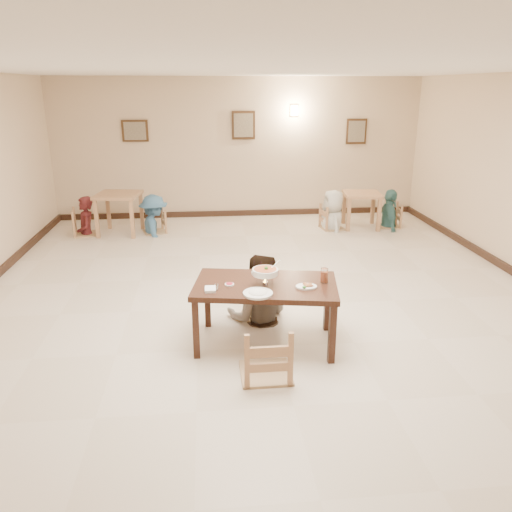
{
  "coord_description": "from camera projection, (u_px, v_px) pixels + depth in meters",
  "views": [
    {
      "loc": [
        -0.73,
        -6.06,
        2.78
      ],
      "look_at": [
        -0.15,
        -0.29,
        0.81
      ],
      "focal_mm": 35.0,
      "sensor_mm": 36.0,
      "label": 1
    }
  ],
  "objects": [
    {
      "name": "main_table",
      "position": [
        265.0,
        290.0,
        5.51
      ],
      "size": [
        1.68,
        1.13,
        0.73
      ],
      "rotation": [
        0.0,
        0.0,
        -0.17
      ],
      "color": "#391C12",
      "rests_on": "floor"
    },
    {
      "name": "bg_table_right",
      "position": [
        362.0,
        199.0,
        10.23
      ],
      "size": [
        0.81,
        0.81,
        0.73
      ],
      "rotation": [
        0.0,
        0.0,
        -0.12
      ],
      "color": "tan",
      "rests_on": "floor"
    },
    {
      "name": "drink_glass",
      "position": [
        324.0,
        276.0,
        5.49
      ],
      "size": [
        0.08,
        0.08,
        0.16
      ],
      "color": "white",
      "rests_on": "main_table"
    },
    {
      "name": "bg_diner_b",
      "position": [
        152.0,
        195.0,
        9.79
      ],
      "size": [
        0.83,
        1.11,
        1.54
      ],
      "primitive_type": "imported",
      "rotation": [
        0.0,
        0.0,
        1.87
      ],
      "color": "teal",
      "rests_on": "floor"
    },
    {
      "name": "bg_diner_a",
      "position": [
        83.0,
        197.0,
        9.65
      ],
      "size": [
        0.5,
        0.64,
        1.53
      ],
      "primitive_type": "imported",
      "rotation": [
        0.0,
        0.0,
        4.98
      ],
      "color": "#521B1E",
      "rests_on": "floor"
    },
    {
      "name": "bg_diner_c",
      "position": [
        334.0,
        190.0,
        10.05
      ],
      "size": [
        0.56,
        0.82,
        1.61
      ],
      "primitive_type": "imported",
      "rotation": [
        0.0,
        0.0,
        4.77
      ],
      "color": "silver",
      "rests_on": "floor"
    },
    {
      "name": "rice_plate_near",
      "position": [
        258.0,
        293.0,
        5.18
      ],
      "size": [
        0.31,
        0.31,
        0.07
      ],
      "color": "white",
      "rests_on": "main_table"
    },
    {
      "name": "chili_dish",
      "position": [
        229.0,
        284.0,
        5.43
      ],
      "size": [
        0.1,
        0.1,
        0.02
      ],
      "color": "white",
      "rests_on": "main_table"
    },
    {
      "name": "bg_diner_d",
      "position": [
        392.0,
        189.0,
        10.21
      ],
      "size": [
        0.49,
        0.97,
        1.58
      ],
      "primitive_type": "imported",
      "rotation": [
        0.0,
        0.0,
        1.45
      ],
      "color": "teal",
      "rests_on": "floor"
    },
    {
      "name": "napkin_cutlery",
      "position": [
        211.0,
        289.0,
        5.29
      ],
      "size": [
        0.15,
        0.24,
        0.03
      ],
      "color": "white",
      "rests_on": "main_table"
    },
    {
      "name": "main_diner",
      "position": [
        259.0,
        255.0,
        6.06
      ],
      "size": [
        0.9,
        0.75,
        1.69
      ],
      "primitive_type": "imported",
      "rotation": [
        0.0,
        0.0,
        3.0
      ],
      "color": "gray",
      "rests_on": "floor"
    },
    {
      "name": "wall_back",
      "position": [
        239.0,
        149.0,
        10.9
      ],
      "size": [
        10.0,
        0.0,
        10.0
      ],
      "primitive_type": "plane",
      "rotation": [
        1.57,
        0.0,
        0.0
      ],
      "color": "beige",
      "rests_on": "floor"
    },
    {
      "name": "curry_warmer",
      "position": [
        265.0,
        272.0,
        5.4
      ],
      "size": [
        0.32,
        0.28,
        0.26
      ],
      "color": "silver",
      "rests_on": "main_table"
    },
    {
      "name": "fried_plate",
      "position": [
        306.0,
        286.0,
        5.36
      ],
      "size": [
        0.23,
        0.23,
        0.05
      ],
      "color": "white",
      "rests_on": "main_table"
    },
    {
      "name": "bg_chair_rr",
      "position": [
        390.0,
        205.0,
        10.31
      ],
      "size": [
        0.44,
        0.44,
        0.93
      ],
      "rotation": [
        0.0,
        0.0,
        -1.69
      ],
      "color": "tan",
      "rests_on": "floor"
    },
    {
      "name": "picture_a",
      "position": [
        135.0,
        131.0,
        10.52
      ],
      "size": [
        0.55,
        0.04,
        0.45
      ],
      "color": "#392314",
      "rests_on": "wall_back"
    },
    {
      "name": "bg_chair_rl",
      "position": [
        333.0,
        206.0,
        10.16
      ],
      "size": [
        0.44,
        0.44,
        0.95
      ],
      "rotation": [
        0.0,
        0.0,
        1.73
      ],
      "color": "tan",
      "rests_on": "floor"
    },
    {
      "name": "bg_table_left",
      "position": [
        119.0,
        200.0,
        9.77
      ],
      "size": [
        0.92,
        0.92,
        0.81
      ],
      "rotation": [
        0.0,
        0.0,
        -0.14
      ],
      "color": "tan",
      "rests_on": "floor"
    },
    {
      "name": "picture_c",
      "position": [
        356.0,
        131.0,
        10.99
      ],
      "size": [
        0.45,
        0.04,
        0.55
      ],
      "color": "#392314",
      "rests_on": "wall_back"
    },
    {
      "name": "chair_far",
      "position": [
        257.0,
        282.0,
        6.24
      ],
      "size": [
        0.44,
        0.44,
        0.93
      ],
      "rotation": [
        0.0,
        0.0,
        -0.32
      ],
      "color": "tan",
      "rests_on": "floor"
    },
    {
      "name": "bg_chair_ll",
      "position": [
        84.0,
        210.0,
        9.74
      ],
      "size": [
        0.47,
        0.47,
        1.0
      ],
      "rotation": [
        0.0,
        0.0,
        1.75
      ],
      "color": "tan",
      "rests_on": "floor"
    },
    {
      "name": "chair_near",
      "position": [
        266.0,
        326.0,
        4.91
      ],
      "size": [
        0.51,
        0.51,
        1.09
      ],
      "rotation": [
        0.0,
        0.0,
        3.15
      ],
      "color": "tan",
      "rests_on": "floor"
    },
    {
      "name": "rice_plate_far",
      "position": [
        265.0,
        272.0,
        5.76
      ],
      "size": [
        0.31,
        0.31,
        0.07
      ],
      "color": "white",
      "rests_on": "main_table"
    },
    {
      "name": "floor",
      "position": [
        265.0,
        306.0,
        6.67
      ],
      "size": [
        10.0,
        10.0,
        0.0
      ],
      "primitive_type": "plane",
      "color": "beige",
      "rests_on": "ground"
    },
    {
      "name": "wall_sconce",
      "position": [
        294.0,
        110.0,
        10.72
      ],
      "size": [
        0.16,
        0.05,
        0.22
      ],
      "primitive_type": "cube",
      "color": "#FFD88C",
      "rests_on": "wall_back"
    },
    {
      "name": "bg_chair_lr",
      "position": [
        153.0,
        211.0,
        9.89
      ],
      "size": [
        0.43,
        0.43,
        0.91
      ],
      "rotation": [
        0.0,
        0.0,
        -1.29
      ],
      "color": "tan",
      "rests_on": "floor"
    },
    {
      "name": "baseboard_back",
      "position": [
        240.0,
        213.0,
        11.33
      ],
      "size": [
        8.0,
        0.06,
        0.12
      ],
      "primitive_type": "cube",
      "color": "black",
      "rests_on": "floor"
    },
    {
      "name": "ceiling",
      "position": [
        267.0,
        67.0,
        5.71
      ],
      "size": [
        10.0,
        10.0,
        0.0
      ],
      "primitive_type": "plane",
      "color": "white",
      "rests_on": "wall_back"
    },
    {
      "name": "picture_b",
      "position": [
        243.0,
        125.0,
        10.71
      ],
      "size": [
        0.5,
        0.04,
        0.6
      ],
      "color": "#392314",
      "rests_on": "wall_back"
    }
  ]
}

